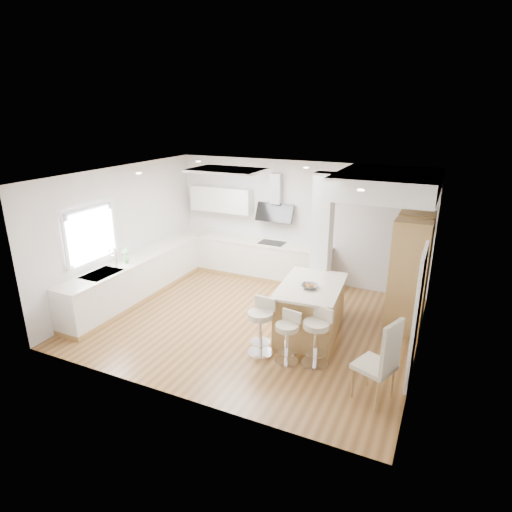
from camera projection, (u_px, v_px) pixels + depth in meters
The scene contains 18 objects.
ground at pixel (251, 321), 8.26m from camera, with size 6.00×6.00×0.00m, color olive.
ceiling at pixel (251, 321), 8.26m from camera, with size 6.00×5.00×0.02m, color white.
wall_back at pixel (297, 222), 9.95m from camera, with size 6.00×0.04×2.80m, color silver.
wall_left at pixel (123, 234), 9.00m from camera, with size 0.04×5.00×2.80m, color silver.
wall_right at pixel (425, 279), 6.61m from camera, with size 0.04×5.00×2.80m, color silver.
skylight at pixel (227, 170), 8.19m from camera, with size 4.10×2.10×0.06m.
window_left at pixel (90, 231), 8.12m from camera, with size 0.06×1.28×1.07m.
doorway_right at pixel (417, 318), 6.24m from camera, with size 0.05×1.00×2.10m.
counter_left at pixel (145, 274), 9.39m from camera, with size 0.63×4.50×1.35m.
counter_back at pixel (257, 249), 10.31m from camera, with size 3.62×0.63×2.50m.
pillar at pixel (321, 246), 8.20m from camera, with size 0.35×0.35×2.80m.
soffit at pixel (388, 184), 7.78m from camera, with size 1.78×2.20×0.40m.
oven_column at pixel (410, 271), 7.90m from camera, with size 0.63×1.21×2.10m.
peninsula at pixel (310, 309), 7.66m from camera, with size 1.18×1.67×1.04m.
bar_stool_a at pixel (261, 324), 7.02m from camera, with size 0.48×0.48×0.97m.
bar_stool_b at pixel (288, 335), 6.79m from camera, with size 0.45×0.45×0.87m.
bar_stool_c at pixel (317, 334), 6.72m from camera, with size 0.56×0.56×0.96m.
dining_chair at pixel (383, 359), 5.79m from camera, with size 0.64×0.64×1.27m.
Camera 1 is at (3.21, -6.67, 3.89)m, focal length 30.00 mm.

